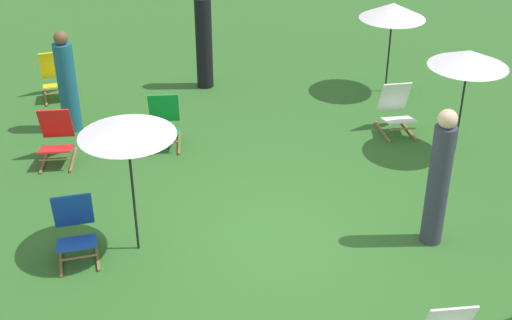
% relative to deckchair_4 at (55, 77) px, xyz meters
% --- Properties ---
extents(ground_plane, '(40.00, 40.00, 0.00)m').
position_rel_deckchair_4_xyz_m(ground_plane, '(2.81, -5.25, -0.37)').
color(ground_plane, '#2D6026').
extents(deckchair_4, '(0.53, 0.79, 0.83)m').
position_rel_deckchair_4_xyz_m(deckchair_4, '(0.00, 0.00, 0.00)').
color(deckchair_4, olive).
rests_on(deckchair_4, ground).
extents(deckchair_6, '(0.58, 0.82, 0.83)m').
position_rel_deckchair_4_xyz_m(deckchair_6, '(1.72, -2.30, 0.00)').
color(deckchair_6, olive).
rests_on(deckchair_6, ground).
extents(deckchair_7, '(0.50, 0.78, 0.83)m').
position_rel_deckchair_4_xyz_m(deckchair_7, '(0.32, -5.02, 0.00)').
color(deckchair_7, olive).
rests_on(deckchair_7, ground).
extents(deckchair_8, '(0.56, 0.81, 0.83)m').
position_rel_deckchair_4_xyz_m(deckchair_8, '(0.06, -2.49, 0.00)').
color(deckchair_8, olive).
rests_on(deckchair_8, ground).
extents(deckchair_9, '(0.52, 0.79, 0.83)m').
position_rel_deckchair_4_xyz_m(deckchair_9, '(5.48, -2.71, 0.00)').
color(deckchair_9, olive).
rests_on(deckchair_9, ground).
extents(umbrella_0, '(1.18, 1.18, 1.68)m').
position_rel_deckchair_4_xyz_m(umbrella_0, '(6.13, -3.61, 1.18)').
color(umbrella_0, black).
rests_on(umbrella_0, ground).
extents(umbrella_1, '(1.18, 1.18, 1.68)m').
position_rel_deckchair_4_xyz_m(umbrella_1, '(5.96, -1.14, 1.17)').
color(umbrella_1, black).
rests_on(umbrella_1, ground).
extents(umbrella_2, '(1.14, 1.14, 1.82)m').
position_rel_deckchair_4_xyz_m(umbrella_2, '(1.06, -5.06, 1.33)').
color(umbrella_2, black).
rests_on(umbrella_2, ground).
extents(person_0, '(0.38, 0.38, 1.84)m').
position_rel_deckchair_4_xyz_m(person_0, '(4.72, -5.73, 0.53)').
color(person_0, '#333847').
rests_on(person_0, ground).
extents(person_1, '(0.39, 0.39, 1.71)m').
position_rel_deckchair_4_xyz_m(person_1, '(0.27, -1.46, 0.44)').
color(person_1, '#195972').
rests_on(person_1, ground).
extents(person_2, '(0.39, 0.39, 1.89)m').
position_rel_deckchair_4_xyz_m(person_2, '(2.72, -0.15, 0.53)').
color(person_2, black).
rests_on(person_2, ground).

